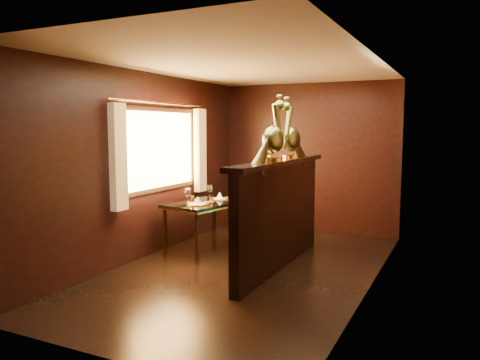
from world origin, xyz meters
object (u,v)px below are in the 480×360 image
(dining_table, at_px, (206,206))
(chair_left, at_px, (260,206))
(chair_right, at_px, (256,209))
(peacock_left, at_px, (273,127))
(peacock_right, at_px, (291,128))

(dining_table, xyz_separation_m, chair_left, (0.88, -0.13, 0.08))
(chair_right, xyz_separation_m, peacock_left, (0.42, -0.48, 1.09))
(dining_table, height_order, chair_left, chair_left)
(peacock_left, bearing_deg, dining_table, 156.14)
(dining_table, distance_m, chair_left, 0.90)
(chair_left, xyz_separation_m, peacock_right, (0.35, 0.21, 1.03))
(dining_table, xyz_separation_m, peacock_left, (1.23, -0.54, 1.12))
(chair_right, bearing_deg, dining_table, 160.97)
(chair_left, distance_m, peacock_left, 1.17)
(chair_right, relative_size, peacock_right, 1.65)
(dining_table, xyz_separation_m, chair_right, (0.81, -0.07, 0.03))
(dining_table, height_order, peacock_right, peacock_right)
(dining_table, relative_size, chair_right, 1.02)
(peacock_left, bearing_deg, peacock_right, 90.00)
(chair_left, height_order, peacock_left, peacock_left)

